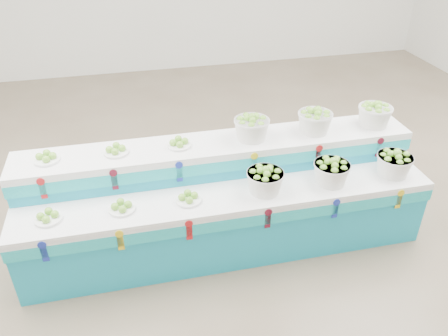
% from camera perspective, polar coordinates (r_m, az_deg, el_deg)
% --- Properties ---
extents(ground, '(10.00, 10.00, 0.00)m').
position_cam_1_polar(ground, '(5.03, 3.78, -6.46)').
color(ground, brown).
rests_on(ground, ground).
extents(display_stand, '(3.93, 1.04, 1.02)m').
position_cam_1_polar(display_stand, '(4.46, 0.00, -3.92)').
color(display_stand, '#1A9DBF').
rests_on(display_stand, ground).
extents(plate_lower_left, '(0.24, 0.24, 0.09)m').
position_cam_1_polar(plate_lower_left, '(4.11, -21.42, -5.64)').
color(plate_lower_left, white).
rests_on(plate_lower_left, display_stand).
extents(plate_lower_mid, '(0.24, 0.24, 0.09)m').
position_cam_1_polar(plate_lower_mid, '(4.04, -12.85, -4.70)').
color(plate_lower_mid, white).
rests_on(plate_lower_mid, display_stand).
extents(plate_lower_right, '(0.24, 0.24, 0.09)m').
position_cam_1_polar(plate_lower_right, '(4.06, -4.55, -3.68)').
color(plate_lower_right, white).
rests_on(plate_lower_right, display_stand).
extents(basket_lower_left, '(0.35, 0.35, 0.24)m').
position_cam_1_polar(basket_lower_left, '(4.15, 5.22, -1.52)').
color(basket_lower_left, silver).
rests_on(basket_lower_left, display_stand).
extents(basket_lower_mid, '(0.35, 0.35, 0.24)m').
position_cam_1_polar(basket_lower_mid, '(4.37, 13.44, -0.41)').
color(basket_lower_mid, silver).
rests_on(basket_lower_mid, display_stand).
extents(basket_lower_right, '(0.35, 0.35, 0.24)m').
position_cam_1_polar(basket_lower_right, '(4.68, 20.72, 0.58)').
color(basket_lower_right, silver).
rests_on(basket_lower_right, display_stand).
extents(plate_upper_left, '(0.24, 0.24, 0.09)m').
position_cam_1_polar(plate_upper_left, '(4.35, -21.60, 1.34)').
color(plate_upper_left, white).
rests_on(plate_upper_left, display_stand).
extents(plate_upper_mid, '(0.24, 0.24, 0.09)m').
position_cam_1_polar(plate_upper_mid, '(4.29, -13.55, 2.35)').
color(plate_upper_mid, white).
rests_on(plate_upper_mid, display_stand).
extents(plate_upper_right, '(0.24, 0.24, 0.09)m').
position_cam_1_polar(plate_upper_right, '(4.30, -5.74, 3.28)').
color(plate_upper_right, white).
rests_on(plate_upper_right, display_stand).
extents(basket_upper_left, '(0.35, 0.35, 0.24)m').
position_cam_1_polar(basket_upper_left, '(4.40, 3.52, 5.17)').
color(basket_upper_left, silver).
rests_on(basket_upper_left, display_stand).
extents(basket_upper_mid, '(0.35, 0.35, 0.24)m').
position_cam_1_polar(basket_upper_mid, '(4.61, 11.42, 5.91)').
color(basket_upper_mid, silver).
rests_on(basket_upper_mid, display_stand).
extents(basket_upper_right, '(0.35, 0.35, 0.24)m').
position_cam_1_polar(basket_upper_right, '(4.90, 18.53, 6.48)').
color(basket_upper_right, silver).
rests_on(basket_upper_right, display_stand).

